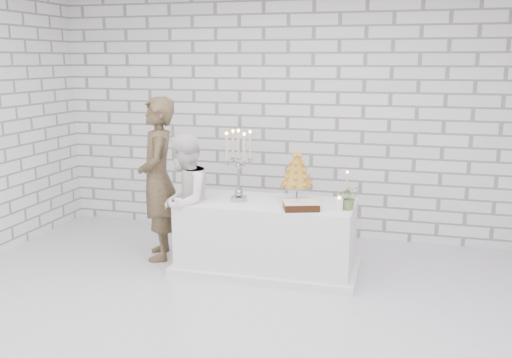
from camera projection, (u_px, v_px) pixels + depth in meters
name	position (u px, v px, depth m)	size (l,w,h in m)	color
ground	(226.00, 314.00, 4.98)	(6.00, 5.00, 0.01)	silver
wall_back	(287.00, 117.00, 7.03)	(6.00, 0.01, 3.00)	white
wall_front	(31.00, 233.00, 2.31)	(6.00, 0.01, 3.00)	white
cake_table	(267.00, 236.00, 5.94)	(1.80, 0.80, 0.75)	white
groom	(158.00, 179.00, 6.23)	(0.66, 0.43, 1.80)	#40311D
bride	(185.00, 202.00, 5.94)	(0.71, 0.55, 1.45)	white
candelabra	(239.00, 165.00, 5.82)	(0.30, 0.30, 0.75)	#95959E
croquembouche	(297.00, 176.00, 5.80)	(0.35, 0.35, 0.54)	#9F711B
chocolate_cake	(301.00, 206.00, 5.54)	(0.34, 0.24, 0.08)	black
pillar_candle	(339.00, 205.00, 5.50)	(0.08, 0.08, 0.12)	white
extra_taper	(347.00, 188.00, 5.74)	(0.06, 0.06, 0.32)	beige
flowers	(349.00, 197.00, 5.54)	(0.22, 0.19, 0.25)	#476F3A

